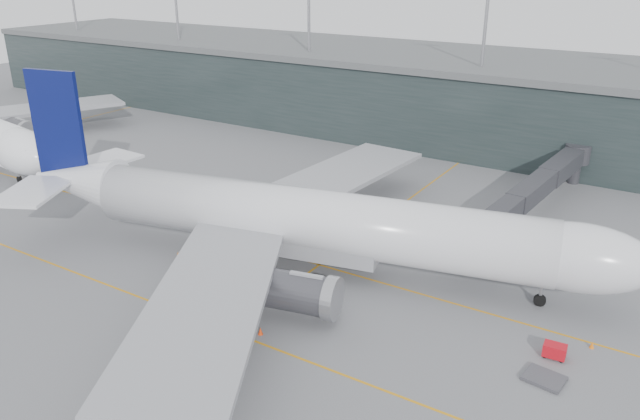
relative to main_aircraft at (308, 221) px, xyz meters
The scene contains 17 objects.
ground 8.68m from the main_aircraft, 130.01° to the left, with size 320.00×320.00×0.00m, color #5B5B60.
taxiline_a 7.14m from the main_aircraft, 166.21° to the left, with size 160.00×0.25×0.02m, color orange.
taxiline_b 16.55m from the main_aircraft, 105.78° to the right, with size 160.00×0.25×0.02m, color orange.
taxiline_lead_main 25.68m from the main_aircraft, 88.24° to the left, with size 0.25×60.00×0.02m, color orange.
taxiline_lead_adj 83.28m from the main_aircraft, 162.46° to the left, with size 0.25×60.00×0.02m, color orange.
terminal 63.21m from the main_aircraft, 93.84° to the left, with size 240.00×36.00×29.00m.
main_aircraft is the anchor object (origin of this frame).
jet_bridge 32.65m from the main_aircraft, 57.78° to the left, with size 6.43×43.76×6.11m.
gse_cart 28.18m from the main_aircraft, ahead, with size 1.99×1.34×1.31m.
baggage_dolly 28.97m from the main_aircraft, 13.70° to the right, with size 3.15×2.52×0.32m, color #3F3E43.
uld_a 19.18m from the main_aircraft, 122.45° to the left, with size 1.82×1.49×1.59m.
uld_b 18.00m from the main_aircraft, 115.82° to the left, with size 2.32×2.04×1.80m.
uld_c 16.76m from the main_aircraft, 101.18° to the left, with size 2.75×2.53×2.01m.
cone_nose 30.59m from the main_aircraft, ahead, with size 0.42×0.42×0.66m, color orange.
cone_wing_stbd 15.23m from the main_aircraft, 75.26° to the right, with size 0.47×0.47×0.74m, color red.
cone_wing_port 16.92m from the main_aircraft, 79.48° to the left, with size 0.44×0.44×0.71m, color #DC590C.
cone_tail 16.25m from the main_aircraft, 156.22° to the right, with size 0.49×0.49×0.78m, color orange.
Camera 1 is at (38.66, -57.63, 32.54)m, focal length 35.00 mm.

